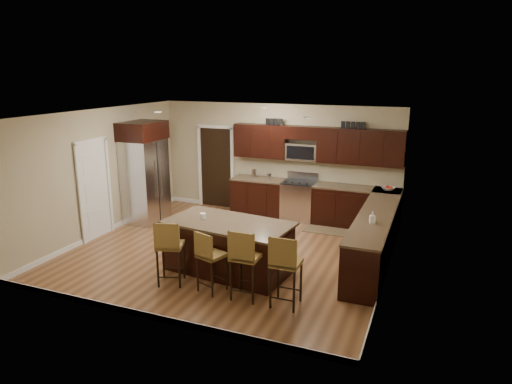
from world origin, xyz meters
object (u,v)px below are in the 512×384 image
at_px(stool_right, 244,257).
at_px(stool_extra, 285,263).
at_px(island, 229,248).
at_px(range, 299,200).
at_px(refrigerator, 145,172).
at_px(stool_left, 169,246).
at_px(stool_mid, 209,255).

bearing_deg(stool_right, stool_extra, -0.44).
xyz_separation_m(island, stool_right, (0.67, -0.85, 0.28)).
xyz_separation_m(stool_right, stool_extra, (0.65, 0.00, 0.00)).
height_order(range, island, range).
distance_m(island, stool_extra, 1.59).
relative_size(stool_right, refrigerator, 0.49).
relative_size(range, refrigerator, 0.47).
xyz_separation_m(stool_left, refrigerator, (-2.32, 2.68, 0.51)).
bearing_deg(range, stool_mid, -93.52).
xyz_separation_m(stool_mid, stool_right, (0.62, -0.01, 0.07)).
bearing_deg(stool_extra, refrigerator, 147.68).
bearing_deg(stool_right, stool_left, 179.33).
distance_m(range, refrigerator, 3.68).
height_order(refrigerator, stool_extra, refrigerator).
relative_size(range, stool_mid, 1.08).
bearing_deg(stool_left, island, 32.71).
bearing_deg(stool_left, stool_extra, -18.64).
bearing_deg(refrigerator, range, 23.74).
height_order(island, stool_left, stool_left).
height_order(stool_right, refrigerator, refrigerator).
distance_m(stool_mid, stool_extra, 1.27).
bearing_deg(stool_left, stool_right, -18.71).
bearing_deg(island, stool_extra, -25.78).
xyz_separation_m(island, refrigerator, (-3.00, 1.83, 0.77)).
relative_size(stool_mid, refrigerator, 0.44).
relative_size(island, stool_extra, 2.02).
xyz_separation_m(stool_left, stool_mid, (0.73, 0.00, -0.05)).
bearing_deg(range, refrigerator, -156.26).
distance_m(range, island, 3.30).
bearing_deg(refrigerator, island, -31.47).
relative_size(range, stool_left, 1.00).
relative_size(range, stool_extra, 0.97).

